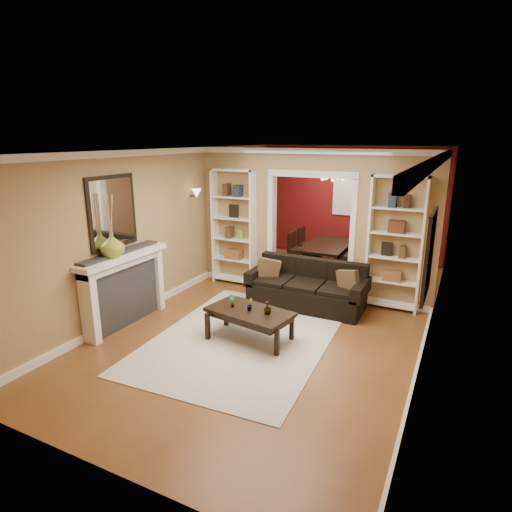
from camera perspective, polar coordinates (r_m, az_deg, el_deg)
The scene contains 30 objects.
floor at distance 7.34m, azimuth 3.91°, elevation -7.62°, with size 8.00×8.00×0.00m, color brown.
ceiling at distance 6.76m, azimuth 4.34°, elevation 13.93°, with size 8.00×8.00×0.00m, color white.
wall_back at distance 10.68m, azimuth 12.35°, elevation 6.93°, with size 8.00×8.00×0.00m, color #A28255.
wall_front at distance 3.73m, azimuth -20.29°, elevation -9.84°, with size 8.00×8.00×0.00m, color #A28255.
wall_left at distance 8.03m, azimuth -10.95°, elevation 4.24°, with size 8.00×8.00×0.00m, color #A28255.
wall_right at distance 6.45m, azimuth 22.94°, elevation 0.52°, with size 8.00×8.00×0.00m, color #A28255.
partition_wall at distance 8.03m, azimuth 7.38°, elevation 4.39°, with size 4.50×0.15×2.70m, color #A28255.
red_back_panel at distance 10.65m, azimuth 12.30°, elevation 6.75°, with size 4.44×0.04×2.64m, color maroon.
dining_window at distance 10.58m, azimuth 12.32°, elevation 7.95°, with size 0.78×0.03×0.98m, color #8CA5CC.
area_rug at distance 6.48m, azimuth -1.70°, elevation -10.86°, with size 2.44×3.41×0.01m, color beige.
sofa at distance 7.52m, azimuth 6.76°, elevation -3.84°, with size 2.05×0.89×0.80m, color black.
pillow_left at distance 7.70m, azimuth 1.65°, elevation -1.79°, with size 0.40×0.11×0.40m, color brown.
pillow_right at distance 7.25m, azimuth 12.18°, elevation -3.33°, with size 0.38×0.11×0.38m, color brown.
coffee_table at distance 6.34m, azimuth -0.85°, elevation -9.19°, with size 1.23×0.67×0.47m, color black.
plant_left at distance 6.34m, azimuth -3.18°, elevation -6.07°, with size 0.09×0.06×0.17m, color #336626.
plant_center at distance 6.21m, azimuth -0.86°, elevation -6.49°, with size 0.10×0.08×0.18m, color #336626.
plant_right at distance 6.09m, azimuth 1.56°, elevation -6.84°, with size 0.11×0.11×0.20m, color #336626.
bookshelf_left at distance 8.53m, azimuth -2.94°, elevation 3.80°, with size 0.90×0.30×2.30m, color white.
bookshelf_right at distance 7.56m, azimuth 18.06°, elevation 1.49°, with size 0.90×0.30×2.30m, color white.
fireplace at distance 7.03m, azimuth -16.94°, elevation -4.31°, with size 0.32×1.70×1.16m, color white.
vase at distance 6.67m, azimuth -18.64°, elevation 1.38°, with size 0.36×0.36×0.37m, color olive.
mirror at distance 6.82m, azimuth -18.61°, elevation 5.58°, with size 0.03×0.95×1.10m, color silver.
wall_sconce at distance 8.33m, azimuth -8.28°, elevation 8.11°, with size 0.18×0.18×0.22m, color #FFE0A5.
framed_art at distance 5.44m, azimuth 21.99°, elevation 0.16°, with size 0.04×0.85×1.05m, color black.
dining_table at distance 9.76m, azimuth 9.68°, elevation -0.07°, with size 0.93×1.66×0.59m, color black.
dining_chair_nw at distance 9.62m, azimuth 6.06°, elevation 0.72°, with size 0.43×0.43×0.87m, color black.
dining_chair_ne at distance 9.31m, azimuth 12.42°, elevation 0.02°, with size 0.45×0.45×0.90m, color black.
dining_chair_sw at distance 10.16m, azimuth 7.24°, elevation 1.50°, with size 0.43×0.43×0.88m, color black.
dining_chair_se at distance 9.88m, azimuth 13.28°, elevation 0.80°, with size 0.44×0.44×0.88m, color black.
chandelier at distance 9.35m, azimuth 10.58°, elevation 9.98°, with size 0.50×0.50×0.30m, color #332117.
Camera 1 is at (2.54, -6.26, 2.89)m, focal length 30.00 mm.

